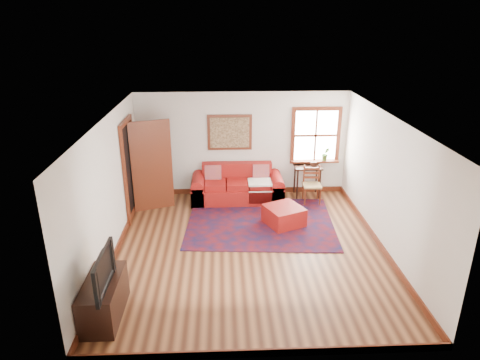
{
  "coord_description": "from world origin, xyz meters",
  "views": [
    {
      "loc": [
        -0.49,
        -7.06,
        4.15
      ],
      "look_at": [
        -0.15,
        0.6,
        1.17
      ],
      "focal_mm": 32.0,
      "sensor_mm": 36.0,
      "label": 1
    }
  ],
  "objects_px": {
    "side_table": "(308,171)",
    "media_cabinet": "(104,299)",
    "red_ottoman": "(284,216)",
    "red_leather_sofa": "(237,188)",
    "ladder_back_chair": "(312,183)"
  },
  "relations": [
    {
      "from": "red_ottoman",
      "to": "media_cabinet",
      "type": "height_order",
      "value": "media_cabinet"
    },
    {
      "from": "red_leather_sofa",
      "to": "red_ottoman",
      "type": "height_order",
      "value": "red_leather_sofa"
    },
    {
      "from": "red_ottoman",
      "to": "media_cabinet",
      "type": "xyz_separation_m",
      "value": [
        -3.03,
        -2.8,
        0.1
      ]
    },
    {
      "from": "red_leather_sofa",
      "to": "ladder_back_chair",
      "type": "bearing_deg",
      "value": -7.25
    },
    {
      "from": "media_cabinet",
      "to": "red_leather_sofa",
      "type": "bearing_deg",
      "value": 63.15
    },
    {
      "from": "red_leather_sofa",
      "to": "ladder_back_chair",
      "type": "relative_size",
      "value": 2.44
    },
    {
      "from": "side_table",
      "to": "media_cabinet",
      "type": "height_order",
      "value": "side_table"
    },
    {
      "from": "red_leather_sofa",
      "to": "side_table",
      "type": "height_order",
      "value": "red_leather_sofa"
    },
    {
      "from": "side_table",
      "to": "media_cabinet",
      "type": "distance_m",
      "value": 5.76
    },
    {
      "from": "red_leather_sofa",
      "to": "side_table",
      "type": "relative_size",
      "value": 2.8
    },
    {
      "from": "red_ottoman",
      "to": "side_table",
      "type": "relative_size",
      "value": 0.92
    },
    {
      "from": "side_table",
      "to": "ladder_back_chair",
      "type": "bearing_deg",
      "value": -85.02
    },
    {
      "from": "ladder_back_chair",
      "to": "red_leather_sofa",
      "type": "bearing_deg",
      "value": 172.75
    },
    {
      "from": "red_leather_sofa",
      "to": "media_cabinet",
      "type": "bearing_deg",
      "value": -116.85
    },
    {
      "from": "ladder_back_chair",
      "to": "media_cabinet",
      "type": "relative_size",
      "value": 0.81
    }
  ]
}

